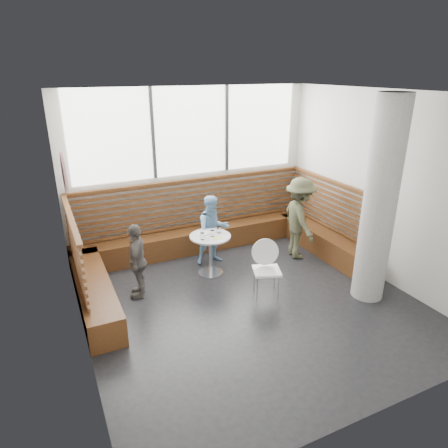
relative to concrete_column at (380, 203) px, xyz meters
name	(u,v)px	position (x,y,z in m)	size (l,w,h in m)	color
room	(253,208)	(-1.85, 0.60, 0.00)	(5.00, 5.00, 3.20)	silver
booth	(207,239)	(-1.85, 2.37, -1.19)	(5.00, 2.50, 1.44)	#472811
concrete_column	(380,203)	(0.00, 0.00, 0.00)	(0.50, 0.50, 3.20)	gray
wall_art	(64,173)	(-4.31, 1.00, 0.70)	(0.50, 0.50, 0.03)	white
cafe_table	(210,246)	(-2.04, 1.78, -1.06)	(0.73, 0.73, 0.75)	silver
cafe_chair	(265,264)	(-1.52, 0.76, -1.05)	(0.44, 0.44, 0.93)	white
adult_man	(299,218)	(-0.19, 1.71, -0.80)	(1.03, 0.59, 1.60)	#484931
child_back	(213,230)	(-1.81, 2.18, -0.93)	(0.65, 0.50, 1.33)	#7BACD6
child_left	(137,261)	(-3.38, 1.61, -0.98)	(0.73, 0.30, 1.25)	#5E5955
plate_near	(203,234)	(-2.13, 1.90, -0.84)	(0.18, 0.18, 0.01)	white
plate_far	(209,232)	(-1.99, 1.92, -0.84)	(0.19, 0.19, 0.01)	white
glass_left	(202,236)	(-2.22, 1.69, -0.79)	(0.08, 0.08, 0.12)	white
glass_mid	(212,233)	(-2.02, 1.73, -0.80)	(0.07, 0.07, 0.11)	white
glass_right	(219,230)	(-1.84, 1.84, -0.79)	(0.07, 0.07, 0.11)	white
menu_card	(217,238)	(-1.96, 1.63, -0.85)	(0.19, 0.13, 0.00)	#A5C64C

